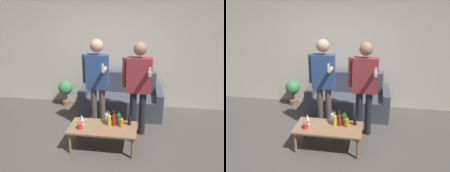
{
  "view_description": "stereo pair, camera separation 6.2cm",
  "coord_description": "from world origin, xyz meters",
  "views": [
    {
      "loc": [
        0.71,
        -2.85,
        2.23
      ],
      "look_at": [
        0.2,
        0.7,
        0.95
      ],
      "focal_mm": 35.0,
      "sensor_mm": 36.0,
      "label": 1
    },
    {
      "loc": [
        0.77,
        -2.84,
        2.23
      ],
      "look_at": [
        0.2,
        0.7,
        0.95
      ],
      "focal_mm": 35.0,
      "sensor_mm": 36.0,
      "label": 2
    }
  ],
  "objects": [
    {
      "name": "bottle_dark",
      "position": [
        0.21,
        0.31,
        0.49
      ],
      "size": [
        0.06,
        0.06,
        0.24
      ],
      "color": "yellow",
      "rests_on": "coffee_table"
    },
    {
      "name": "bottle_red",
      "position": [
        0.28,
        0.32,
        0.5
      ],
      "size": [
        0.06,
        0.06,
        0.25
      ],
      "color": "#B21E1E",
      "rests_on": "coffee_table"
    },
    {
      "name": "bottle_yellow",
      "position": [
        0.54,
        0.37,
        0.49
      ],
      "size": [
        0.06,
        0.06,
        0.24
      ],
      "color": "black",
      "rests_on": "coffee_table"
    },
    {
      "name": "wine_glass_near",
      "position": [
        -0.24,
        0.26,
        0.52
      ],
      "size": [
        0.08,
        0.08,
        0.19
      ],
      "color": "silver",
      "rests_on": "coffee_table"
    },
    {
      "name": "cup_on_table",
      "position": [
        -0.24,
        0.14,
        0.44
      ],
      "size": [
        0.09,
        0.09,
        0.09
      ],
      "color": "red",
      "rests_on": "coffee_table"
    },
    {
      "name": "bottle_orange",
      "position": [
        0.41,
        0.29,
        0.47
      ],
      "size": [
        0.06,
        0.06,
        0.2
      ],
      "color": "orange",
      "rests_on": "coffee_table"
    },
    {
      "name": "person_standing_left",
      "position": [
        -0.09,
        0.84,
        1.04
      ],
      "size": [
        0.47,
        0.44,
        1.74
      ],
      "color": "brown",
      "rests_on": "ground_plane"
    },
    {
      "name": "couch",
      "position": [
        0.29,
        1.61,
        0.32
      ],
      "size": [
        1.74,
        0.8,
        0.9
      ],
      "color": "#474C56",
      "rests_on": "ground_plane"
    },
    {
      "name": "ground_plane",
      "position": [
        0.0,
        0.0,
        0.0
      ],
      "size": [
        16.0,
        16.0,
        0.0
      ],
      "primitive_type": "plane",
      "color": "#514C47"
    },
    {
      "name": "coffee_table",
      "position": [
        0.11,
        0.24,
        0.35
      ],
      "size": [
        1.11,
        0.54,
        0.4
      ],
      "color": "#8E6B47",
      "rests_on": "ground_plane"
    },
    {
      "name": "potted_plant",
      "position": [
        -1.09,
        1.83,
        0.4
      ],
      "size": [
        0.33,
        0.33,
        0.61
      ],
      "color": "#936042",
      "rests_on": "ground_plane"
    },
    {
      "name": "bottle_green",
      "position": [
        0.35,
        0.4,
        0.48
      ],
      "size": [
        0.08,
        0.08,
        0.23
      ],
      "color": "#23752D",
      "rests_on": "coffee_table"
    },
    {
      "name": "bottle_clear",
      "position": [
        0.15,
        0.41,
        0.48
      ],
      "size": [
        0.07,
        0.07,
        0.21
      ],
      "color": "silver",
      "rests_on": "coffee_table"
    },
    {
      "name": "wall_back",
      "position": [
        0.0,
        2.08,
        1.35
      ],
      "size": [
        8.0,
        0.06,
        2.7
      ],
      "color": "beige",
      "rests_on": "ground_plane"
    },
    {
      "name": "person_standing_right",
      "position": [
        0.65,
        0.78,
        1.01
      ],
      "size": [
        0.51,
        0.44,
        1.71
      ],
      "color": "#232328",
      "rests_on": "ground_plane"
    }
  ]
}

